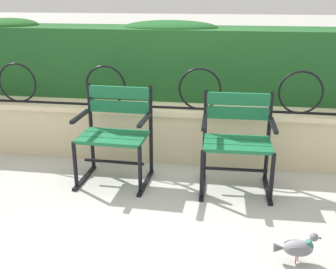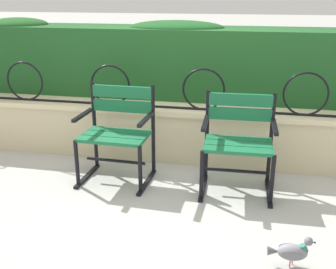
% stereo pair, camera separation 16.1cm
% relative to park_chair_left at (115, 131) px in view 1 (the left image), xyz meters
% --- Properties ---
extents(ground_plane, '(60.00, 60.00, 0.00)m').
position_rel_park_chair_left_xyz_m(ground_plane, '(0.52, -0.37, -0.47)').
color(ground_plane, '#ADADA8').
extents(stone_wall, '(6.76, 0.41, 0.56)m').
position_rel_park_chair_left_xyz_m(stone_wall, '(0.52, 0.58, -0.18)').
color(stone_wall, beige).
rests_on(stone_wall, ground).
extents(iron_arch_fence, '(6.24, 0.02, 0.42)m').
position_rel_park_chair_left_xyz_m(iron_arch_fence, '(0.29, 0.51, 0.27)').
color(iron_arch_fence, black).
rests_on(iron_arch_fence, stone_wall).
extents(hedge_row, '(6.63, 0.69, 0.87)m').
position_rel_park_chair_left_xyz_m(hedge_row, '(0.54, 1.10, 0.49)').
color(hedge_row, '#1E5123').
rests_on(hedge_row, stone_wall).
extents(park_chair_left, '(0.65, 0.54, 0.87)m').
position_rel_park_chair_left_xyz_m(park_chair_left, '(0.00, 0.00, 0.00)').
color(park_chair_left, '#19663D').
rests_on(park_chair_left, ground).
extents(park_chair_right, '(0.63, 0.54, 0.85)m').
position_rel_park_chair_left_xyz_m(park_chair_right, '(1.10, -0.00, -0.01)').
color(park_chair_right, '#19663D').
rests_on(park_chair_right, ground).
extents(pigeon_near_chairs, '(0.29, 0.11, 0.22)m').
position_rel_park_chair_left_xyz_m(pigeon_near_chairs, '(1.50, -1.05, -0.36)').
color(pigeon_near_chairs, gray).
rests_on(pigeon_near_chairs, ground).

